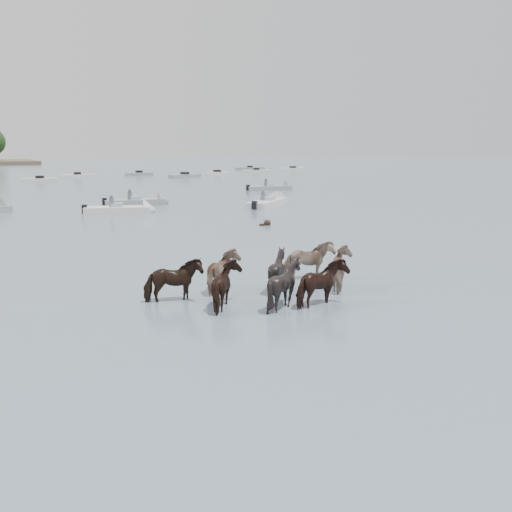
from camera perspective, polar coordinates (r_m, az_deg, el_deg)
ground at (r=18.01m, az=6.84°, el=-3.47°), size 400.00×400.00×0.00m
pony_herd at (r=16.94m, az=1.86°, el=-2.24°), size 7.21×4.44×1.57m
swimming_pony at (r=32.35m, az=1.13°, el=3.47°), size 0.72×0.44×0.44m
motorboat_b at (r=39.34m, az=-13.38°, el=4.78°), size 5.22×3.18×1.92m
motorboat_c at (r=44.81m, az=-11.76°, el=5.64°), size 5.48×2.37×1.92m
motorboat_d at (r=43.64m, az=1.58°, el=5.72°), size 5.61×4.96×1.92m
motorboat_e at (r=59.00m, az=2.08°, el=7.23°), size 5.53×2.42×1.92m
distant_flotilla at (r=89.44m, az=-22.38°, el=7.87°), size 105.06×25.94×0.93m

